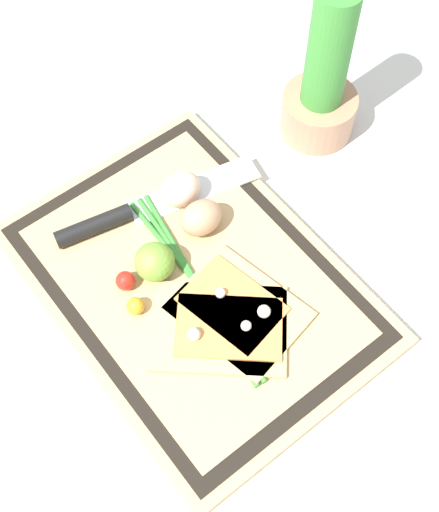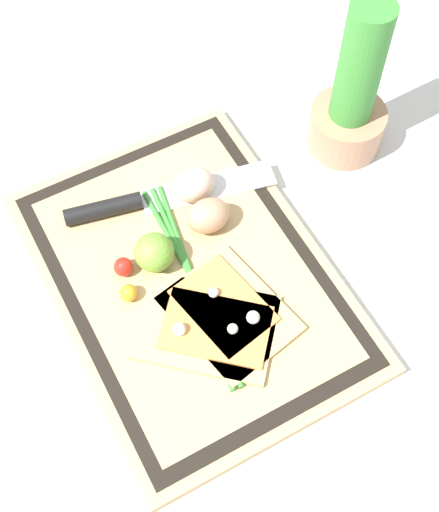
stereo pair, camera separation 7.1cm
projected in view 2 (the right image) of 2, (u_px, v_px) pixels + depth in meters
The scene contains 12 objects.
ground_plane at pixel (191, 284), 0.89m from camera, with size 6.00×6.00×0.00m, color silver.
cutting_board at pixel (191, 280), 0.88m from camera, with size 0.45×0.32×0.02m.
pizza_slice_near at pixel (208, 327), 0.83m from camera, with size 0.19×0.19×0.02m.
pizza_slice_far at pixel (228, 312), 0.84m from camera, with size 0.17×0.14×0.02m.
knife at pixel (136, 202), 0.92m from camera, with size 0.09×0.28×0.02m.
egg_brown at pixel (208, 216), 0.89m from camera, with size 0.04×0.06×0.04m, color tan.
egg_pink at pixel (193, 185), 0.91m from camera, with size 0.04×0.06×0.04m, color beige.
lime at pixel (154, 252), 0.86m from camera, with size 0.05×0.05×0.05m, color #70A838.
cherry_tomato_red at pixel (123, 267), 0.86m from camera, with size 0.02×0.02×0.02m, color red.
cherry_tomato_yellow at pixel (129, 293), 0.85m from camera, with size 0.02×0.02×0.02m, color gold.
scallion_bunch at pixel (196, 280), 0.86m from camera, with size 0.29×0.06×0.01m.
herb_pot at pixel (352, 102), 0.93m from camera, with size 0.10×0.10×0.24m.
Camera 2 is at (0.38, -0.16, 0.79)m, focal length 50.00 mm.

